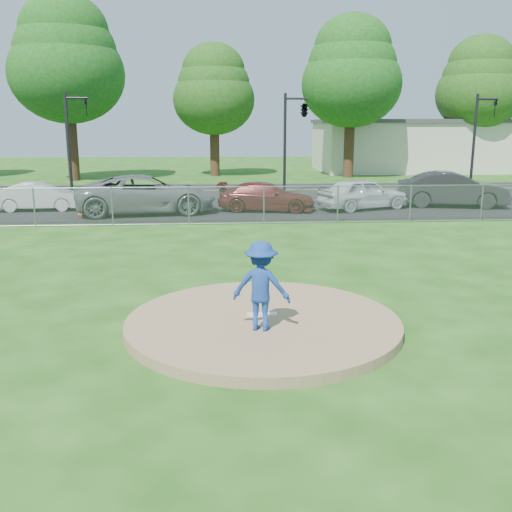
{
  "coord_description": "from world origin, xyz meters",
  "views": [
    {
      "loc": [
        -0.86,
        -10.62,
        3.94
      ],
      "look_at": [
        0.0,
        2.0,
        1.0
      ],
      "focal_mm": 40.0,
      "sensor_mm": 36.0,
      "label": 1
    }
  ],
  "objects_px": {
    "tree_center": "(214,89)",
    "traffic_signal_center": "(302,111)",
    "traffic_signal_left": "(72,134)",
    "parked_car_charcoal": "(452,189)",
    "tree_left": "(66,59)",
    "tree_far_right": "(480,83)",
    "parked_car_darkred": "(266,197)",
    "tree_right": "(352,71)",
    "parked_car_gray": "(146,194)",
    "traffic_signal_right": "(478,134)",
    "pitcher": "(261,286)",
    "parked_car_white": "(39,197)",
    "traffic_cone": "(82,206)",
    "parked_car_pearl": "(363,194)",
    "commercial_building": "(414,145)"
  },
  "relations": [
    {
      "from": "tree_far_right",
      "to": "pitcher",
      "type": "relative_size",
      "value": 6.44
    },
    {
      "from": "commercial_building",
      "to": "tree_right",
      "type": "xyz_separation_m",
      "value": [
        -7.0,
        -6.0,
        5.49
      ]
    },
    {
      "from": "commercial_building",
      "to": "tree_left",
      "type": "relative_size",
      "value": 1.31
    },
    {
      "from": "traffic_signal_center",
      "to": "pitcher",
      "type": "bearing_deg",
      "value": -100.17
    },
    {
      "from": "tree_left",
      "to": "tree_far_right",
      "type": "xyz_separation_m",
      "value": [
        31.0,
        4.0,
        -1.18
      ]
    },
    {
      "from": "tree_left",
      "to": "traffic_signal_right",
      "type": "distance_m",
      "value": 27.23
    },
    {
      "from": "tree_right",
      "to": "parked_car_gray",
      "type": "xyz_separation_m",
      "value": [
        -13.03,
        -16.91,
        -6.78
      ]
    },
    {
      "from": "tree_far_right",
      "to": "parked_car_charcoal",
      "type": "xyz_separation_m",
      "value": [
        -9.5,
        -18.77,
        -6.22
      ]
    },
    {
      "from": "tree_center",
      "to": "parked_car_charcoal",
      "type": "relative_size",
      "value": 1.94
    },
    {
      "from": "parked_car_darkred",
      "to": "parked_car_pearl",
      "type": "distance_m",
      "value": 4.56
    },
    {
      "from": "parked_car_white",
      "to": "tree_right",
      "type": "bearing_deg",
      "value": -52.71
    },
    {
      "from": "tree_far_right",
      "to": "pitcher",
      "type": "distance_m",
      "value": 41.3
    },
    {
      "from": "traffic_signal_right",
      "to": "parked_car_gray",
      "type": "distance_m",
      "value": 19.69
    },
    {
      "from": "parked_car_pearl",
      "to": "parked_car_charcoal",
      "type": "height_order",
      "value": "parked_car_charcoal"
    },
    {
      "from": "tree_left",
      "to": "pitcher",
      "type": "xyz_separation_m",
      "value": [
        10.92,
        -31.58,
        -7.21
      ]
    },
    {
      "from": "traffic_signal_center",
      "to": "pitcher",
      "type": "xyz_separation_m",
      "value": [
        -4.05,
        -22.58,
        -3.58
      ]
    },
    {
      "from": "parked_car_white",
      "to": "parked_car_charcoal",
      "type": "xyz_separation_m",
      "value": [
        19.59,
        -0.1,
        0.19
      ]
    },
    {
      "from": "tree_left",
      "to": "tree_right",
      "type": "relative_size",
      "value": 1.08
    },
    {
      "from": "tree_left",
      "to": "tree_far_right",
      "type": "bearing_deg",
      "value": 7.35
    },
    {
      "from": "parked_car_white",
      "to": "traffic_signal_right",
      "type": "bearing_deg",
      "value": -79.95
    },
    {
      "from": "parked_car_charcoal",
      "to": "traffic_signal_left",
      "type": "bearing_deg",
      "value": 85.0
    },
    {
      "from": "traffic_cone",
      "to": "traffic_signal_center",
      "type": "bearing_deg",
      "value": 33.25
    },
    {
      "from": "parked_car_darkred",
      "to": "parked_car_charcoal",
      "type": "distance_m",
      "value": 9.13
    },
    {
      "from": "parked_car_pearl",
      "to": "tree_left",
      "type": "bearing_deg",
      "value": 27.89
    },
    {
      "from": "tree_left",
      "to": "traffic_signal_center",
      "type": "xyz_separation_m",
      "value": [
        14.97,
        -9.0,
        -3.63
      ]
    },
    {
      "from": "traffic_signal_center",
      "to": "pitcher",
      "type": "distance_m",
      "value": 23.22
    },
    {
      "from": "traffic_signal_right",
      "to": "parked_car_charcoal",
      "type": "relative_size",
      "value": 1.11
    },
    {
      "from": "tree_center",
      "to": "tree_right",
      "type": "height_order",
      "value": "tree_right"
    },
    {
      "from": "traffic_signal_left",
      "to": "parked_car_charcoal",
      "type": "relative_size",
      "value": 1.11
    },
    {
      "from": "tree_right",
      "to": "parked_car_charcoal",
      "type": "xyz_separation_m",
      "value": [
        1.5,
        -15.77,
        -6.81
      ]
    },
    {
      "from": "parked_car_gray",
      "to": "parked_car_charcoal",
      "type": "bearing_deg",
      "value": -94.06
    },
    {
      "from": "parked_car_white",
      "to": "parked_car_darkred",
      "type": "relative_size",
      "value": 0.87
    },
    {
      "from": "traffic_signal_center",
      "to": "parked_car_gray",
      "type": "height_order",
      "value": "traffic_signal_center"
    },
    {
      "from": "tree_right",
      "to": "parked_car_pearl",
      "type": "height_order",
      "value": "tree_right"
    },
    {
      "from": "tree_left",
      "to": "traffic_cone",
      "type": "relative_size",
      "value": 16.59
    },
    {
      "from": "tree_center",
      "to": "traffic_signal_center",
      "type": "relative_size",
      "value": 1.76
    },
    {
      "from": "commercial_building",
      "to": "parked_car_pearl",
      "type": "relative_size",
      "value": 3.79
    },
    {
      "from": "tree_left",
      "to": "parked_car_charcoal",
      "type": "bearing_deg",
      "value": -34.48
    },
    {
      "from": "traffic_signal_left",
      "to": "parked_car_charcoal",
      "type": "height_order",
      "value": "traffic_signal_left"
    },
    {
      "from": "parked_car_white",
      "to": "traffic_signal_left",
      "type": "bearing_deg",
      "value": -6.92
    },
    {
      "from": "parked_car_white",
      "to": "parked_car_gray",
      "type": "distance_m",
      "value": 5.22
    },
    {
      "from": "tree_left",
      "to": "tree_far_right",
      "type": "height_order",
      "value": "tree_left"
    },
    {
      "from": "parked_car_charcoal",
      "to": "parked_car_gray",
      "type": "bearing_deg",
      "value": 106.17
    },
    {
      "from": "traffic_signal_right",
      "to": "tree_center",
      "type": "bearing_deg",
      "value": 141.78
    },
    {
      "from": "tree_far_right",
      "to": "traffic_signal_right",
      "type": "distance_m",
      "value": 14.69
    },
    {
      "from": "pitcher",
      "to": "parked_car_pearl",
      "type": "relative_size",
      "value": 0.39
    },
    {
      "from": "traffic_signal_center",
      "to": "traffic_signal_right",
      "type": "distance_m",
      "value": 10.34
    },
    {
      "from": "tree_far_right",
      "to": "parked_car_gray",
      "type": "height_order",
      "value": "tree_far_right"
    },
    {
      "from": "tree_right",
      "to": "tree_center",
      "type": "bearing_deg",
      "value": 168.69
    },
    {
      "from": "tree_center",
      "to": "parked_car_darkred",
      "type": "height_order",
      "value": "tree_center"
    }
  ]
}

